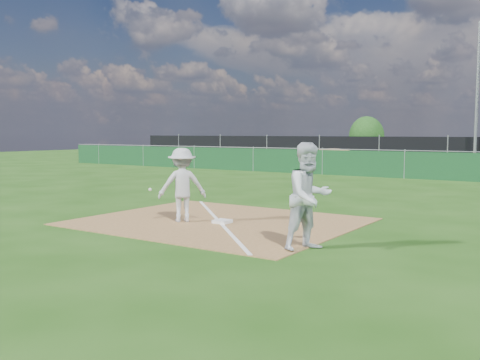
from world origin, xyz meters
name	(u,v)px	position (x,y,z in m)	size (l,w,h in m)	color
ground	(363,188)	(0.00, 10.00, 0.00)	(90.00, 90.00, 0.00)	#1C460F
infield_dirt	(219,222)	(0.00, 1.00, 0.01)	(6.00, 5.00, 0.02)	olive
foul_line	(219,221)	(0.00, 1.00, 0.03)	(0.08, 7.00, 0.01)	white
green_fence	(404,165)	(0.00, 15.00, 0.60)	(44.00, 0.05, 1.20)	#103C1C
dirt_mound	(333,159)	(-5.00, 18.50, 0.58)	(3.38, 2.60, 1.17)	olive
black_fence	(447,153)	(0.00, 23.00, 0.90)	(46.00, 0.04, 1.80)	black
parking_lot	(465,164)	(0.00, 28.00, 0.01)	(46.00, 9.00, 0.01)	black
light_pole	(477,96)	(1.50, 22.70, 4.00)	(0.16, 0.16, 8.00)	slate
first_base	(222,221)	(0.22, 0.84, 0.06)	(0.35, 0.35, 0.07)	silver
play_at_first	(182,185)	(-0.65, 0.49, 0.86)	(1.79, 1.21, 1.68)	silver
runner	(309,197)	(3.05, -0.48, 0.94)	(0.92, 0.71, 1.89)	silver
car_left	(348,151)	(-7.59, 26.80, 0.74)	(1.73, 4.30, 1.47)	#929599
car_mid	(461,154)	(-0.15, 27.44, 0.67)	(1.40, 4.01, 1.32)	black
tree_left	(366,136)	(-8.60, 33.00, 1.72)	(2.82, 2.82, 3.35)	#382316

